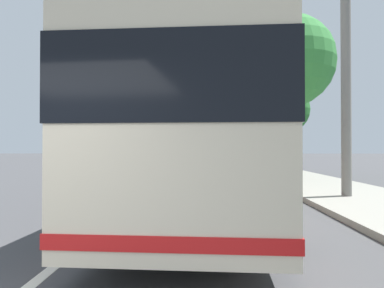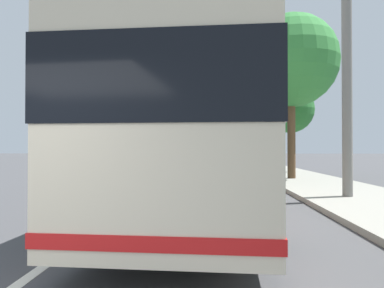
{
  "view_description": "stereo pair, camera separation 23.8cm",
  "coord_description": "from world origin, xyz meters",
  "px_view_note": "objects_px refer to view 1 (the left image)",
  "views": [
    {
      "loc": [
        -1.77,
        -1.89,
        1.53
      ],
      "look_at": [
        9.22,
        -1.62,
        1.67
      ],
      "focal_mm": 33.14,
      "sensor_mm": 36.0,
      "label": 1
    },
    {
      "loc": [
        -1.76,
        -2.13,
        1.53
      ],
      "look_at": [
        9.22,
        -1.62,
        1.67
      ],
      "focal_mm": 33.14,
      "sensor_mm": 36.0,
      "label": 2
    }
  ],
  "objects_px": {
    "roadside_tree_far_block": "(286,110)",
    "roadside_tree_mid_block": "(288,62)",
    "coach_bus": "(202,138)",
    "car_far_distant": "(203,156)",
    "car_ahead_same_lane": "(172,155)",
    "utility_pole": "(346,68)"
  },
  "relations": [
    {
      "from": "roadside_tree_far_block",
      "to": "roadside_tree_mid_block",
      "type": "bearing_deg",
      "value": 167.87
    },
    {
      "from": "coach_bus",
      "to": "car_far_distant",
      "type": "bearing_deg",
      "value": 2.92
    },
    {
      "from": "coach_bus",
      "to": "roadside_tree_far_block",
      "type": "xyz_separation_m",
      "value": [
        12.05,
        -5.13,
        2.07
      ]
    },
    {
      "from": "car_ahead_same_lane",
      "to": "roadside_tree_far_block",
      "type": "distance_m",
      "value": 23.28
    },
    {
      "from": "coach_bus",
      "to": "utility_pole",
      "type": "relative_size",
      "value": 1.6
    },
    {
      "from": "car_ahead_same_lane",
      "to": "roadside_tree_mid_block",
      "type": "relative_size",
      "value": 0.52
    },
    {
      "from": "car_ahead_same_lane",
      "to": "car_far_distant",
      "type": "relative_size",
      "value": 0.86
    },
    {
      "from": "car_far_distant",
      "to": "roadside_tree_far_block",
      "type": "distance_m",
      "value": 14.77
    },
    {
      "from": "roadside_tree_mid_block",
      "to": "roadside_tree_far_block",
      "type": "relative_size",
      "value": 1.47
    },
    {
      "from": "car_ahead_same_lane",
      "to": "roadside_tree_far_block",
      "type": "height_order",
      "value": "roadside_tree_far_block"
    },
    {
      "from": "coach_bus",
      "to": "roadside_tree_mid_block",
      "type": "distance_m",
      "value": 9.21
    },
    {
      "from": "utility_pole",
      "to": "roadside_tree_mid_block",
      "type": "bearing_deg",
      "value": 1.31
    },
    {
      "from": "car_ahead_same_lane",
      "to": "roadside_tree_mid_block",
      "type": "xyz_separation_m",
      "value": [
        -26.1,
        -7.71,
        4.95
      ]
    },
    {
      "from": "roadside_tree_far_block",
      "to": "utility_pole",
      "type": "distance_m",
      "value": 11.13
    },
    {
      "from": "coach_bus",
      "to": "roadside_tree_mid_block",
      "type": "height_order",
      "value": "roadside_tree_mid_block"
    },
    {
      "from": "roadside_tree_mid_block",
      "to": "roadside_tree_far_block",
      "type": "distance_m",
      "value": 5.17
    },
    {
      "from": "coach_bus",
      "to": "car_far_distant",
      "type": "height_order",
      "value": "coach_bus"
    },
    {
      "from": "utility_pole",
      "to": "coach_bus",
      "type": "bearing_deg",
      "value": 102.68
    },
    {
      "from": "car_far_distant",
      "to": "utility_pole",
      "type": "distance_m",
      "value": 25.17
    },
    {
      "from": "car_ahead_same_lane",
      "to": "roadside_tree_mid_block",
      "type": "bearing_deg",
      "value": 19.82
    },
    {
      "from": "coach_bus",
      "to": "car_far_distant",
      "type": "xyz_separation_m",
      "value": [
        25.59,
        -0.13,
        -1.07
      ]
    },
    {
      "from": "car_ahead_same_lane",
      "to": "car_far_distant",
      "type": "distance_m",
      "value": 8.65
    }
  ]
}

